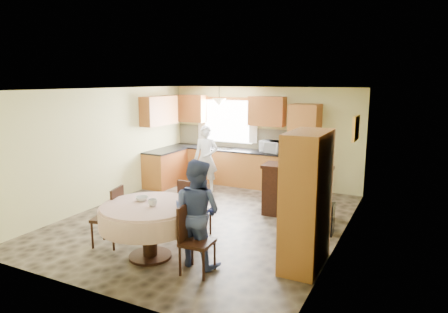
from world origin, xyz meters
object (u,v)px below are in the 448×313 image
oven_tower (304,149)px  person_dining (197,213)px  sideboard (297,193)px  cupboard (306,200)px  dining_table (149,216)px  person_sink (206,159)px  chair_right (192,236)px  chair_back (193,206)px  chair_left (112,214)px

oven_tower → person_dining: oven_tower is taller
sideboard → cupboard: 2.22m
oven_tower → person_dining: 4.41m
dining_table → person_sink: bearing=106.0°
sideboard → dining_table: (-1.45, -2.83, 0.17)m
oven_tower → dining_table: oven_tower is taller
person_sink → person_dining: bearing=-79.9°
chair_right → person_sink: (-1.87, 3.76, 0.26)m
person_dining → chair_back: bearing=-51.0°
cupboard → chair_right: (-1.35, -0.90, -0.45)m
cupboard → dining_table: cupboard is taller
dining_table → chair_right: 0.84m
chair_left → dining_table: bearing=68.4°
chair_back → dining_table: bearing=78.1°
chair_left → person_sink: size_ratio=0.61×
oven_tower → cupboard: 3.89m
person_sink → person_dining: size_ratio=1.02×
chair_back → person_sink: (-1.24, 2.70, 0.23)m
dining_table → person_sink: 3.80m
cupboard → chair_back: (-1.98, 0.16, -0.42)m
sideboard → cupboard: bearing=-73.5°
chair_right → person_sink: person_sink is taller
dining_table → person_dining: bearing=10.6°
cupboard → chair_left: (-2.99, -0.70, -0.44)m
chair_right → person_dining: (-0.07, 0.25, 0.25)m
sideboard → person_sink: (-2.49, 0.81, 0.32)m
oven_tower → person_sink: size_ratio=1.33×
chair_left → chair_back: chair_back is taller
dining_table → chair_right: size_ratio=1.51×
chair_left → oven_tower: bearing=141.6°
cupboard → person_dining: 1.58m
person_sink → dining_table: bearing=-91.1°
oven_tower → chair_back: bearing=-104.3°
person_dining → chair_left: bearing=6.0°
sideboard → chair_right: bearing=-105.1°
dining_table → chair_back: 0.97m
oven_tower → person_sink: oven_tower is taller
oven_tower → chair_left: bearing=-113.4°
dining_table → chair_back: size_ratio=1.43×
dining_table → chair_left: size_ratio=1.50×
chair_left → sideboard: bearing=125.4°
cupboard → person_sink: 4.31m
oven_tower → cupboard: bearing=-74.0°
chair_right → person_dining: size_ratio=0.62×
oven_tower → chair_left: 4.86m
chair_back → cupboard: bearing=175.0°
oven_tower → chair_right: (-0.28, -4.64, -0.52)m
chair_left → chair_right: size_ratio=1.01×
dining_table → chair_left: bearing=173.4°
dining_table → chair_back: (0.19, 0.95, -0.09)m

